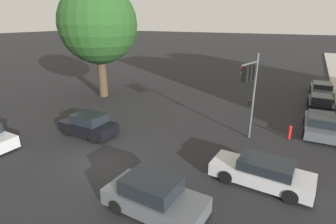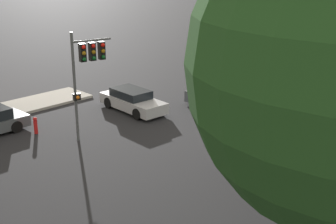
{
  "view_description": "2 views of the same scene",
  "coord_description": "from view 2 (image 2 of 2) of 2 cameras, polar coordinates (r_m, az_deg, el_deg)",
  "views": [
    {
      "loc": [
        9.19,
        -9.54,
        7.45
      ],
      "look_at": [
        2.28,
        3.35,
        2.28
      ],
      "focal_mm": 28.0,
      "sensor_mm": 36.0,
      "label": 1
    },
    {
      "loc": [
        -12.52,
        19.58,
        9.14
      ],
      "look_at": [
        2.57,
        4.45,
        1.82
      ],
      "focal_mm": 50.0,
      "sensor_mm": 36.0,
      "label": 2
    }
  ],
  "objects": [
    {
      "name": "ground_plane",
      "position": [
        24.97,
        11.48,
        -2.96
      ],
      "size": [
        300.0,
        300.0,
        0.0
      ],
      "primitive_type": "plane",
      "color": "black"
    },
    {
      "name": "crossing_car_2",
      "position": [
        21.24,
        15.38,
        -5.2
      ],
      "size": [
        3.86,
        1.92,
        1.51
      ],
      "rotation": [
        0.0,
        0.0,
        3.13
      ],
      "color": "black",
      "rests_on": "ground_plane"
    },
    {
      "name": "traffic_signal",
      "position": [
        23.47,
        -9.81,
        5.95
      ],
      "size": [
        0.7,
        2.22,
        5.55
      ],
      "rotation": [
        0.0,
        0.0,
        2.91
      ],
      "color": "#515456",
      "rests_on": "ground_plane"
    },
    {
      "name": "fire_hydrant",
      "position": [
        25.69,
        -15.85,
        -1.52
      ],
      "size": [
        0.22,
        0.22,
        0.92
      ],
      "color": "red",
      "rests_on": "ground_plane"
    },
    {
      "name": "crossing_car_0",
      "position": [
        28.36,
        -4.35,
        1.4
      ],
      "size": [
        4.71,
        2.03,
        1.31
      ],
      "rotation": [
        0.0,
        0.0,
        3.09
      ],
      "color": "#B7B7BC",
      "rests_on": "ground_plane"
    },
    {
      "name": "crossing_car_1",
      "position": [
        28.77,
        6.36,
        1.74
      ],
      "size": [
        4.25,
        2.12,
        1.51
      ],
      "rotation": [
        0.0,
        0.0,
        -0.04
      ],
      "color": "#4C5156",
      "rests_on": "ground_plane"
    }
  ]
}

